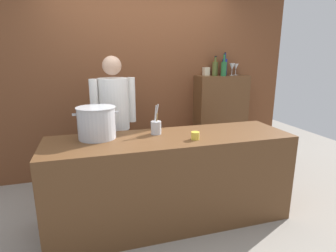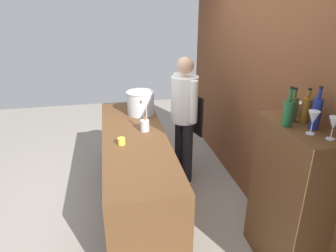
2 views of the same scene
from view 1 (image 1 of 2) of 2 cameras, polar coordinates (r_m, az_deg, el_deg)
The scene contains 15 objects.
ground_plane at distance 3.01m, azimuth 0.62°, elevation -18.87°, with size 8.00×8.00×0.00m, color gray.
brick_back_panel at distance 3.88m, azimuth -5.56°, elevation 12.08°, with size 4.40×0.10×3.00m, color brown.
prep_counter at distance 2.79m, azimuth 0.65°, elevation -11.12°, with size 2.38×0.70×0.90m, color brown.
bar_cabinet at distance 4.17m, azimuth 10.85°, elevation 0.82°, with size 0.76×0.32×1.38m, color brown.
chef at distance 3.18m, azimuth -11.21°, elevation 1.64°, with size 0.52×0.39×1.66m.
stockpot_large at distance 2.63m, azimuth -14.77°, elevation 0.68°, with size 0.42×0.36×0.30m.
utensil_crock at distance 2.70m, azimuth -2.54°, elevation -0.23°, with size 0.10×0.10×0.30m.
butter_jar at distance 2.54m, azimuth 5.74°, elevation -2.03°, with size 0.08×0.08×0.07m, color yellow.
wine_bottle_amber at distance 4.10m, azimuth 9.95°, elevation 11.91°, with size 0.08×0.08×0.28m.
wine_bottle_cobalt at distance 4.14m, azimuth 11.79°, elevation 12.12°, with size 0.07×0.07×0.33m.
wine_bottle_green at distance 3.95m, azimuth 11.63°, elevation 11.78°, with size 0.08×0.08×0.31m.
wine_bottle_olive at distance 4.00m, azimuth 9.84°, elevation 11.83°, with size 0.08×0.08×0.27m.
wine_glass_tall at distance 4.11m, azimuth 13.31°, elevation 11.97°, with size 0.08×0.08×0.18m.
wine_glass_wide at distance 4.24m, azimuth 14.06°, elevation 11.92°, with size 0.08×0.08×0.17m.
spice_tin_cream at distance 4.06m, azimuth 8.01°, elevation 11.29°, with size 0.08×0.08×0.12m, color beige.
Camera 1 is at (-0.75, -2.41, 1.65)m, focal length 29.04 mm.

